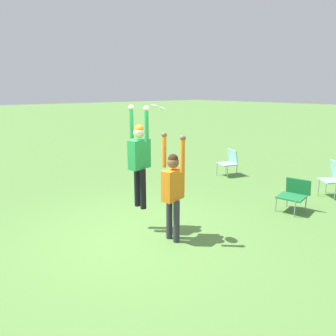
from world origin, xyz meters
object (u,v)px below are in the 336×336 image
Objects in this scene: person_defending at (173,186)px; frisbee at (158,108)px; camping_chair_1 at (334,176)px; camping_chair_3 at (229,161)px; person_jumping at (139,155)px; camping_chair_2 at (294,193)px.

person_defending is 7.39× the size of frisbee.
camping_chair_3 is (-3.18, -0.47, -0.05)m from camping_chair_1.
frisbee is at bearing -99.89° from person_jumping.
camping_chair_3 is at bearing -36.21° from camping_chair_2.
person_jumping is 2.19× the size of camping_chair_1.
camping_chair_3 is (-2.27, 4.70, -1.98)m from frisbee.
person_jumping is 5.14m from camping_chair_3.
frisbee is 3.99m from camping_chair_2.
frisbee is 5.60m from camping_chair_1.
person_jumping reaches higher than camping_chair_1.
person_defending is 5.22m from camping_chair_3.
frisbee is 0.30× the size of camping_chair_1.
person_defending is 2.20× the size of camping_chair_1.
camping_chair_2 is (0.62, 3.17, -0.64)m from person_defending.
person_jumping is 5.50m from camping_chair_1.
frisbee reaches higher than person_jumping.
camping_chair_1 is 3.21m from camping_chair_3.
person_defending is at bearing -90.00° from person_jumping.
camping_chair_3 is (-2.49, 4.55, -0.58)m from person_defending.
person_defending reaches higher than camping_chair_3.
person_defending reaches higher than camping_chair_1.
camping_chair_1 is at bearing 80.03° from frisbee.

